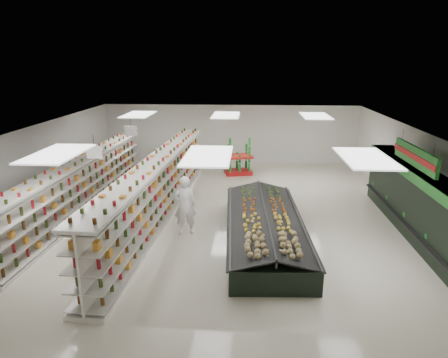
# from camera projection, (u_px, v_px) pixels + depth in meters

# --- Properties ---
(floor) EXTENTS (16.00, 16.00, 0.00)m
(floor) POSITION_uv_depth(u_px,v_px,m) (220.00, 213.00, 15.02)
(floor) COLOR beige
(floor) RESTS_ON ground
(ceiling) EXTENTS (14.00, 16.00, 0.02)m
(ceiling) POSITION_uv_depth(u_px,v_px,m) (219.00, 129.00, 14.11)
(ceiling) COLOR white
(ceiling) RESTS_ON wall_back
(wall_back) EXTENTS (14.00, 0.02, 3.20)m
(wall_back) POSITION_uv_depth(u_px,v_px,m) (230.00, 134.00, 22.22)
(wall_back) COLOR white
(wall_back) RESTS_ON floor
(wall_front) EXTENTS (14.00, 0.02, 3.20)m
(wall_front) POSITION_uv_depth(u_px,v_px,m) (186.00, 296.00, 6.91)
(wall_front) COLOR white
(wall_front) RESTS_ON floor
(wall_left) EXTENTS (0.02, 16.00, 3.20)m
(wall_left) POSITION_uv_depth(u_px,v_px,m) (34.00, 169.00, 14.99)
(wall_left) COLOR white
(wall_left) RESTS_ON floor
(wall_right) EXTENTS (0.02, 16.00, 3.20)m
(wall_right) POSITION_uv_depth(u_px,v_px,m) (416.00, 176.00, 14.15)
(wall_right) COLOR white
(wall_right) RESTS_ON floor
(produce_wall_case) EXTENTS (0.93, 8.00, 2.20)m
(produce_wall_case) POSITION_uv_depth(u_px,v_px,m) (418.00, 199.00, 12.84)
(produce_wall_case) COLOR black
(produce_wall_case) RESTS_ON floor
(aisle_sign_near) EXTENTS (0.52, 0.06, 0.75)m
(aisle_sign_near) POSITION_uv_depth(u_px,v_px,m) (95.00, 152.00, 12.55)
(aisle_sign_near) COLOR white
(aisle_sign_near) RESTS_ON ceiling
(aisle_sign_far) EXTENTS (0.52, 0.06, 0.75)m
(aisle_sign_far) POSITION_uv_depth(u_px,v_px,m) (131.00, 131.00, 16.38)
(aisle_sign_far) COLOR white
(aisle_sign_far) RESTS_ON ceiling
(hortifruti_banner) EXTENTS (0.12, 3.20, 0.95)m
(hortifruti_banner) POSITION_uv_depth(u_px,v_px,m) (415.00, 156.00, 12.46)
(hortifruti_banner) COLOR #1F7625
(hortifruti_banner) RESTS_ON ceiling
(gondola_left) EXTENTS (1.24, 11.42, 1.98)m
(gondola_left) POSITION_uv_depth(u_px,v_px,m) (82.00, 187.00, 15.13)
(gondola_left) COLOR white
(gondola_left) RESTS_ON floor
(gondola_center) EXTENTS (1.59, 12.62, 2.18)m
(gondola_center) POSITION_uv_depth(u_px,v_px,m) (159.00, 191.00, 14.44)
(gondola_center) COLOR white
(gondola_center) RESTS_ON floor
(produce_island) EXTENTS (2.71, 6.75, 0.99)m
(produce_island) POSITION_uv_depth(u_px,v_px,m) (265.00, 226.00, 12.74)
(produce_island) COLOR black
(produce_island) RESTS_ON floor
(soda_endcap) EXTENTS (1.53, 1.21, 1.73)m
(soda_endcap) POSITION_uv_depth(u_px,v_px,m) (238.00, 158.00, 20.00)
(soda_endcap) COLOR red
(soda_endcap) RESTS_ON floor
(shopper_main) EXTENTS (0.83, 0.67, 1.98)m
(shopper_main) POSITION_uv_depth(u_px,v_px,m) (185.00, 205.00, 13.01)
(shopper_main) COLOR silver
(shopper_main) RESTS_ON floor
(shopper_background) EXTENTS (0.67, 0.92, 1.73)m
(shopper_background) POSITION_uv_depth(u_px,v_px,m) (158.00, 167.00, 18.26)
(shopper_background) COLOR tan
(shopper_background) RESTS_ON floor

